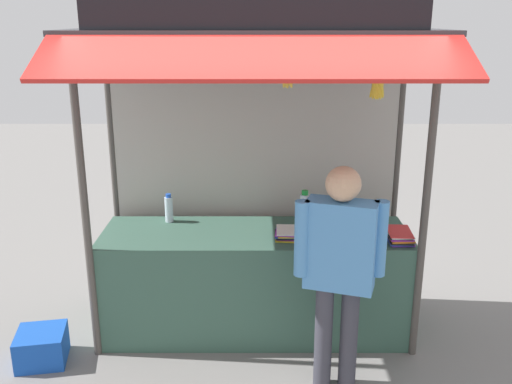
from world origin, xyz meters
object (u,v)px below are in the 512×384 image
Objects in this scene: magazine_stack_back_right at (400,236)px; vendor_person at (341,260)px; magazine_stack_front_right at (290,233)px; banana_bunch_inner_left at (289,77)px; plastic_crate at (43,346)px; banana_bunch_inner_right at (378,87)px; water_bottle_far_right at (334,219)px; water_bottle_back_left at (305,209)px; water_bottle_center at (170,209)px.

vendor_person is at bearing -132.53° from magazine_stack_back_right.
magazine_stack_back_right is 1.14× the size of magazine_stack_front_right.
magazine_stack_back_right is at bearing 18.07° from banana_bunch_inner_left.
magazine_stack_front_right is 0.75× the size of plastic_crate.
banana_bunch_inner_right reaches higher than magazine_stack_front_right.
water_bottle_back_left reaches higher than water_bottle_far_right.
magazine_stack_back_right is at bearing -26.52° from water_bottle_back_left.
vendor_person is (0.36, -0.31, -1.21)m from banana_bunch_inner_left.
magazine_stack_back_right is 0.96× the size of banana_bunch_inner_right.
magazine_stack_front_right is at bearing -19.92° from water_bottle_center.
water_bottle_back_left is at bearing -4.13° from water_bottle_center.
vendor_person is (-0.06, -0.81, -0.01)m from water_bottle_far_right.
water_bottle_far_right reaches higher than magazine_stack_front_right.
water_bottle_far_right is at bearing 49.88° from banana_bunch_inner_left.
water_bottle_far_right is 0.28m from water_bottle_back_left.
magazine_stack_front_right is at bearing 11.10° from plastic_crate.
water_bottle_far_right is 0.79× the size of water_bottle_back_left.
water_bottle_far_right is at bearing 12.19° from plastic_crate.
vendor_person reaches higher than magazine_stack_front_right.
banana_bunch_inner_right is at bearing -57.89° from water_bottle_back_left.
banana_bunch_inner_left is 0.15× the size of vendor_person.
water_bottle_far_right is at bearing -10.29° from water_bottle_center.
banana_bunch_inner_right is (0.61, 0.00, -0.06)m from banana_bunch_inner_left.
magazine_stack_front_right is at bearing -162.18° from water_bottle_far_right.
plastic_crate is (-2.27, 0.30, -0.88)m from vendor_person.
water_bottle_far_right is at bearing 111.59° from banana_bunch_inner_right.
plastic_crate is (-2.11, -0.67, -0.92)m from water_bottle_back_left.
magazine_stack_back_right is 0.84m from vendor_person.
plastic_crate is (-1.91, -0.01, -2.10)m from banana_bunch_inner_left.
magazine_stack_back_right is 0.19× the size of vendor_person.
vendor_person reaches higher than plastic_crate.
magazine_stack_back_right is 1.29m from banana_bunch_inner_right.
banana_bunch_inner_left and banana_bunch_inner_right have the same top height.
magazine_stack_back_right is at bearing 6.22° from plastic_crate.
water_bottle_back_left is at bearing 122.11° from banana_bunch_inner_right.
magazine_stack_back_right is (0.73, -0.36, -0.10)m from water_bottle_back_left.
banana_bunch_inner_right is (0.20, -0.49, 1.14)m from water_bottle_far_right.
magazine_stack_front_right is 1.34m from banana_bunch_inner_left.
banana_bunch_inner_left is 0.69× the size of plastic_crate.
banana_bunch_inner_right is 0.20× the size of vendor_person.
magazine_stack_back_right reaches higher than plastic_crate.
water_bottle_far_right reaches higher than magazine_stack_back_right.
banana_bunch_inner_left reaches higher than water_bottle_back_left.
water_bottle_center is 2.10m from banana_bunch_inner_right.
water_bottle_center is 0.15× the size of vendor_person.
magazine_stack_back_right reaches higher than magazine_stack_front_right.
water_bottle_far_right is at bearing -37.42° from water_bottle_back_left.
water_bottle_back_left is 0.85× the size of plastic_crate.
plastic_crate is at bearing -162.33° from water_bottle_back_left.
plastic_crate is at bearing -140.99° from water_bottle_center.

